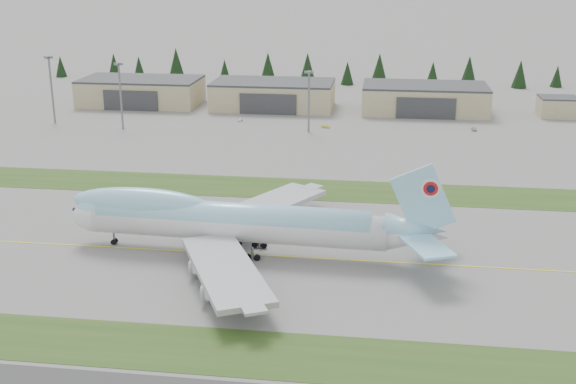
# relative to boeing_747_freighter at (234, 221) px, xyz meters

# --- Properties ---
(ground) EXTENTS (7000.00, 7000.00, 0.00)m
(ground) POSITION_rel_boeing_747_freighter_xyz_m (-0.02, -0.72, -6.96)
(ground) COLOR slate
(ground) RESTS_ON ground
(grass_strip_near) EXTENTS (400.00, 14.00, 0.08)m
(grass_strip_near) POSITION_rel_boeing_747_freighter_xyz_m (-0.02, -38.72, -6.96)
(grass_strip_near) COLOR #2C4C1B
(grass_strip_near) RESTS_ON ground
(grass_strip_far) EXTENTS (400.00, 18.00, 0.08)m
(grass_strip_far) POSITION_rel_boeing_747_freighter_xyz_m (-0.02, 44.28, -6.96)
(grass_strip_far) COLOR #2C4C1B
(grass_strip_far) RESTS_ON ground
(taxiway_line_main) EXTENTS (400.00, 0.40, 0.02)m
(taxiway_line_main) POSITION_rel_boeing_747_freighter_xyz_m (-0.02, -0.72, -6.96)
(taxiway_line_main) COLOR yellow
(taxiway_line_main) RESTS_ON ground
(boeing_747_freighter) EXTENTS (79.86, 69.19, 21.12)m
(boeing_747_freighter) POSITION_rel_boeing_747_freighter_xyz_m (0.00, 0.00, 0.00)
(boeing_747_freighter) COLOR silver
(boeing_747_freighter) RESTS_ON ground
(hangar_left) EXTENTS (48.00, 26.60, 10.80)m
(hangar_left) POSITION_rel_boeing_747_freighter_xyz_m (-70.02, 149.18, -1.57)
(hangar_left) COLOR tan
(hangar_left) RESTS_ON ground
(hangar_center) EXTENTS (48.00, 26.60, 10.80)m
(hangar_center) POSITION_rel_boeing_747_freighter_xyz_m (-15.02, 149.18, -1.57)
(hangar_center) COLOR tan
(hangar_center) RESTS_ON ground
(hangar_right) EXTENTS (48.00, 26.60, 10.80)m
(hangar_right) POSITION_rel_boeing_747_freighter_xyz_m (44.98, 149.18, -1.57)
(hangar_right) COLOR tan
(hangar_right) RESTS_ON ground
(control_shed) EXTENTS (14.00, 12.00, 7.60)m
(control_shed) POSITION_rel_boeing_747_freighter_xyz_m (94.98, 147.28, -3.16)
(control_shed) COLOR tan
(control_shed) RESTS_ON ground
(floodlight_masts) EXTENTS (191.42, 8.36, 24.37)m
(floodlight_masts) POSITION_rel_boeing_747_freighter_xyz_m (-12.89, 108.92, 9.21)
(floodlight_masts) COLOR slate
(floodlight_masts) RESTS_ON ground
(service_vehicle_a) EXTENTS (1.46, 3.24, 1.08)m
(service_vehicle_a) POSITION_rel_boeing_747_freighter_xyz_m (-23.37, 123.08, -6.96)
(service_vehicle_a) COLOR white
(service_vehicle_a) RESTS_ON ground
(service_vehicle_b) EXTENTS (3.33, 2.39, 1.04)m
(service_vehicle_b) POSITION_rel_boeing_747_freighter_xyz_m (9.06, 116.45, -6.96)
(service_vehicle_b) COLOR #BECD33
(service_vehicle_b) RESTS_ON ground
(service_vehicle_c) EXTENTS (1.48, 3.56, 1.03)m
(service_vehicle_c) POSITION_rel_boeing_747_freighter_xyz_m (61.09, 119.12, -6.96)
(service_vehicle_c) COLOR #9B9A9E
(service_vehicle_c) RESTS_ON ground
(conifer_belt) EXTENTS (270.22, 13.85, 15.70)m
(conifer_belt) POSITION_rel_boeing_747_freighter_xyz_m (6.60, 211.45, -0.16)
(conifer_belt) COLOR black
(conifer_belt) RESTS_ON ground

